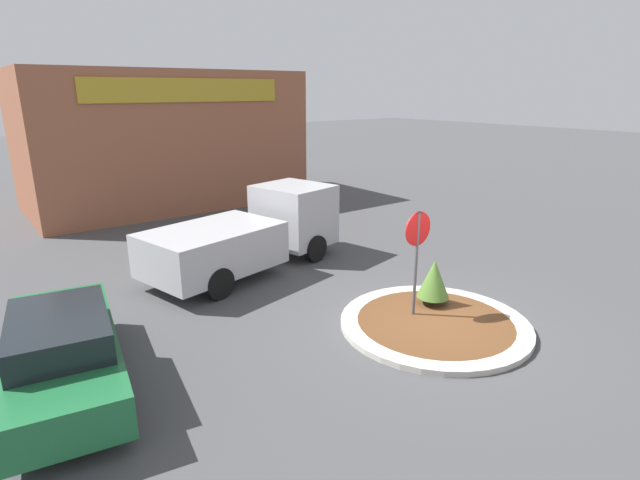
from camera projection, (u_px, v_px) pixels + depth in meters
The scene contains 7 objects.
ground_plane at pixel (434, 326), 11.07m from camera, with size 120.00×120.00×0.00m, color #474749.
traffic_island at pixel (434, 324), 11.06m from camera, with size 4.17×4.17×0.13m.
stop_sign at pixel (417, 245), 10.91m from camera, with size 0.77×0.07×2.55m.
island_shrub at pixel (434, 279), 11.74m from camera, with size 0.76×0.76×1.10m.
utility_truck at pixel (252, 233), 14.40m from camera, with size 6.31×3.45×2.20m.
storefront_building at pixel (163, 139), 22.36m from camera, with size 11.48×6.07×5.82m.
parked_sedan_green at pixel (63, 350), 8.54m from camera, with size 2.51×5.01×1.49m.
Camera 1 is at (-8.11, -6.44, 5.05)m, focal length 28.00 mm.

